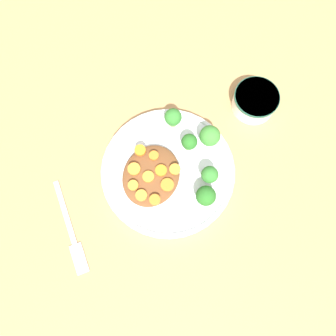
% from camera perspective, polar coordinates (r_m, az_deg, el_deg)
% --- Properties ---
extents(ground_plane, '(4.00, 4.00, 0.00)m').
position_cam_1_polar(ground_plane, '(0.69, 0.00, -0.84)').
color(ground_plane, tan).
extents(plate, '(0.27, 0.27, 0.03)m').
position_cam_1_polar(plate, '(0.67, 0.00, -0.52)').
color(plate, white).
rests_on(plate, ground_plane).
extents(dip_bowl, '(0.10, 0.10, 0.04)m').
position_cam_1_polar(dip_bowl, '(0.75, 14.94, 11.30)').
color(dip_bowl, white).
rests_on(dip_bowl, ground_plane).
extents(stew_mound, '(0.13, 0.11, 0.02)m').
position_cam_1_polar(stew_mound, '(0.65, -2.96, -1.29)').
color(stew_mound, brown).
rests_on(stew_mound, plate).
extents(broccoli_floret_0, '(0.03, 0.03, 0.05)m').
position_cam_1_polar(broccoli_floret_0, '(0.66, 3.72, 4.50)').
color(broccoli_floret_0, '#7FA85B').
rests_on(broccoli_floret_0, plate).
extents(broccoli_floret_1, '(0.04, 0.04, 0.06)m').
position_cam_1_polar(broccoli_floret_1, '(0.66, 7.27, 5.52)').
color(broccoli_floret_1, '#759E51').
rests_on(broccoli_floret_1, plate).
extents(broccoli_floret_2, '(0.03, 0.03, 0.05)m').
position_cam_1_polar(broccoli_floret_2, '(0.64, 7.26, -1.19)').
color(broccoli_floret_2, '#759E51').
rests_on(broccoli_floret_2, plate).
extents(broccoli_floret_3, '(0.04, 0.04, 0.05)m').
position_cam_1_polar(broccoli_floret_3, '(0.68, 0.88, 8.76)').
color(broccoli_floret_3, '#759E51').
rests_on(broccoli_floret_3, plate).
extents(broccoli_floret_4, '(0.04, 0.04, 0.05)m').
position_cam_1_polar(broccoli_floret_4, '(0.63, 6.59, -4.87)').
color(broccoli_floret_4, '#7FA85B').
rests_on(broccoli_floret_4, plate).
extents(carrot_slice_0, '(0.02, 0.02, 0.01)m').
position_cam_1_polar(carrot_slice_0, '(0.64, -1.22, -0.44)').
color(carrot_slice_0, orange).
rests_on(carrot_slice_0, stew_mound).
extents(carrot_slice_1, '(0.02, 0.02, 0.01)m').
position_cam_1_polar(carrot_slice_1, '(0.64, -6.09, -3.01)').
color(carrot_slice_1, orange).
rests_on(carrot_slice_1, stew_mound).
extents(carrot_slice_2, '(0.02, 0.02, 0.01)m').
position_cam_1_polar(carrot_slice_2, '(0.64, 1.21, -0.25)').
color(carrot_slice_2, orange).
rests_on(carrot_slice_2, stew_mound).
extents(carrot_slice_3, '(0.03, 0.03, 0.01)m').
position_cam_1_polar(carrot_slice_3, '(0.65, -5.93, -0.17)').
color(carrot_slice_3, orange).
rests_on(carrot_slice_3, stew_mound).
extents(carrot_slice_4, '(0.02, 0.02, 0.01)m').
position_cam_1_polar(carrot_slice_4, '(0.65, -2.49, 2.18)').
color(carrot_slice_4, orange).
rests_on(carrot_slice_4, stew_mound).
extents(carrot_slice_5, '(0.03, 0.03, 0.00)m').
position_cam_1_polar(carrot_slice_5, '(0.64, -0.13, -2.95)').
color(carrot_slice_5, orange).
rests_on(carrot_slice_5, stew_mound).
extents(carrot_slice_6, '(0.02, 0.02, 0.01)m').
position_cam_1_polar(carrot_slice_6, '(0.63, -2.60, -5.44)').
color(carrot_slice_6, orange).
rests_on(carrot_slice_6, stew_mound).
extents(carrot_slice_7, '(0.02, 0.02, 0.01)m').
position_cam_1_polar(carrot_slice_7, '(0.64, -3.45, -1.52)').
color(carrot_slice_7, orange).
rests_on(carrot_slice_7, stew_mound).
extents(carrot_slice_8, '(0.02, 0.02, 0.01)m').
position_cam_1_polar(carrot_slice_8, '(0.66, -4.88, 3.10)').
color(carrot_slice_8, orange).
rests_on(carrot_slice_8, stew_mound).
extents(carrot_slice_9, '(0.02, 0.02, 0.01)m').
position_cam_1_polar(carrot_slice_9, '(0.63, -4.68, -4.77)').
color(carrot_slice_9, orange).
rests_on(carrot_slice_9, stew_mound).
extents(fork, '(0.16, 0.14, 0.01)m').
position_cam_1_polar(fork, '(0.69, -16.38, -11.15)').
color(fork, silver).
rests_on(fork, ground_plane).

